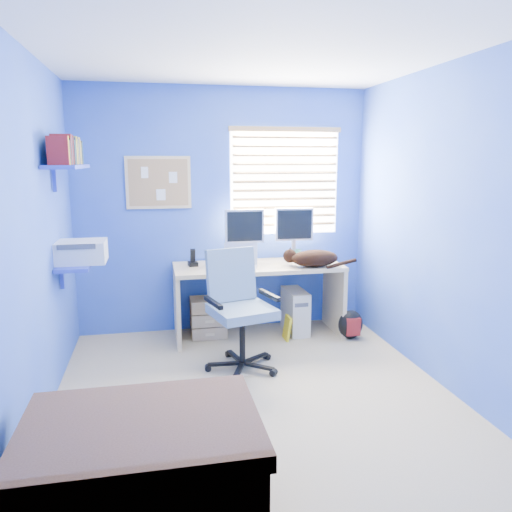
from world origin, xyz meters
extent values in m
cube|color=tan|center=(0.00, 0.00, 0.00)|extent=(3.00, 3.20, 0.00)
cube|color=white|center=(0.00, 0.00, 2.50)|extent=(3.00, 3.20, 0.00)
cube|color=blue|center=(0.00, 1.60, 1.25)|extent=(3.00, 0.01, 2.50)
cube|color=blue|center=(0.00, -1.60, 1.25)|extent=(3.00, 0.01, 2.50)
cube|color=blue|center=(-1.50, 0.00, 1.25)|extent=(0.01, 3.20, 2.50)
cube|color=blue|center=(1.50, 0.00, 1.25)|extent=(0.01, 3.20, 2.50)
cube|color=#D6B784|center=(0.30, 1.26, 0.37)|extent=(1.67, 0.65, 0.74)
cube|color=silver|center=(0.08, 1.12, 0.85)|extent=(0.39, 0.34, 0.22)
cube|color=silver|center=(0.19, 1.43, 1.01)|extent=(0.40, 0.12, 0.54)
cube|color=silver|center=(0.72, 1.47, 1.01)|extent=(0.41, 0.14, 0.54)
cube|color=black|center=(-0.35, 1.33, 0.82)|extent=(0.10, 0.12, 0.17)
imported|color=teal|center=(0.75, 1.46, 0.79)|extent=(0.10, 0.09, 0.10)
cylinder|color=silver|center=(0.95, 1.45, 0.78)|extent=(0.13, 0.13, 0.07)
ellipsoid|color=black|center=(0.82, 1.05, 0.82)|extent=(0.53, 0.42, 0.17)
cube|color=beige|center=(0.70, 1.28, 0.23)|extent=(0.21, 0.45, 0.45)
cube|color=tan|center=(-0.21, 1.33, 0.20)|extent=(0.35, 0.28, 0.41)
cube|color=yellow|center=(0.56, 1.08, 0.12)|extent=(0.03, 0.17, 0.24)
ellipsoid|color=black|center=(1.19, 0.97, 0.15)|extent=(0.26, 0.21, 0.29)
cube|color=brown|center=(-0.81, -1.23, 0.27)|extent=(1.11, 0.79, 0.53)
cylinder|color=black|center=(-0.01, 0.46, 0.03)|extent=(0.72, 0.72, 0.06)
cylinder|color=black|center=(-0.01, 0.46, 0.27)|extent=(0.06, 0.06, 0.42)
cube|color=#7E99A6|center=(-0.01, 0.46, 0.52)|extent=(0.59, 0.59, 0.08)
cube|color=#7E99A6|center=(-0.07, 0.68, 0.79)|extent=(0.44, 0.17, 0.46)
cube|color=white|center=(0.65, 1.59, 1.55)|extent=(1.15, 0.01, 1.10)
cube|color=#B37C42|center=(0.65, 1.56, 1.55)|extent=(1.10, 0.03, 1.00)
cube|color=#D6B784|center=(-0.65, 1.58, 1.55)|extent=(0.64, 0.02, 0.52)
cube|color=tan|center=(-0.65, 1.57, 1.55)|extent=(0.58, 0.01, 0.46)
cube|color=#3143BF|center=(-1.36, 0.75, 0.92)|extent=(0.26, 0.55, 0.03)
cube|color=silver|center=(-1.32, 0.75, 1.02)|extent=(0.42, 0.34, 0.18)
cube|color=#3143BF|center=(-1.37, 0.75, 1.72)|extent=(0.24, 0.90, 0.03)
cube|color=navy|center=(-1.38, 0.75, 1.84)|extent=(0.15, 0.80, 0.22)
camera|label=1|loc=(-0.71, -3.52, 1.78)|focal=35.00mm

